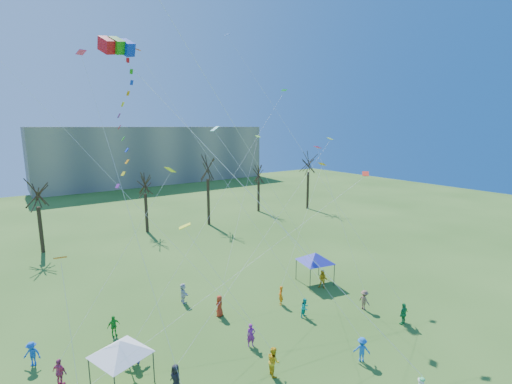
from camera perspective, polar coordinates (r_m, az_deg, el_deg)
distant_building at (r=101.50m, az=-15.75°, el=5.77°), size 60.00×14.00×15.00m
bare_tree_row at (r=52.79m, az=-14.22°, el=1.26°), size 69.28×8.84×11.23m
big_box_kite at (r=23.47m, az=-19.54°, el=10.09°), size 6.41×8.70×25.53m
canopy_tent_white at (r=23.87m, az=-20.89°, el=-22.24°), size 3.72×3.72×2.94m
canopy_tent_blue at (r=35.62m, az=9.46°, el=-10.26°), size 4.00×4.00×3.08m
festival_crowd at (r=26.57m, az=-5.56°, el=-22.09°), size 25.19×15.56×1.83m
small_kites_aloft at (r=28.08m, az=-4.32°, el=7.79°), size 28.94×19.42×33.16m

